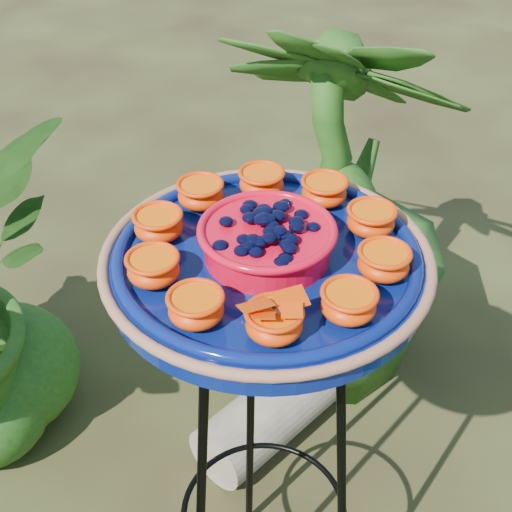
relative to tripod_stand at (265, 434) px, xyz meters
The scene contains 4 objects.
tripod_stand is the anchor object (origin of this frame).
feeder_dish 0.40m from the tripod_stand, 103.68° to the right, with size 0.51×0.51×0.11m.
driftwood_log 0.67m from the tripod_stand, 67.23° to the left, with size 0.18×0.18×0.53m, color tan.
shrub_back_right 0.78m from the tripod_stand, 59.16° to the left, with size 0.60×0.60×1.08m, color #184713.
Camera 1 is at (-0.13, -0.85, 1.59)m, focal length 50.00 mm.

